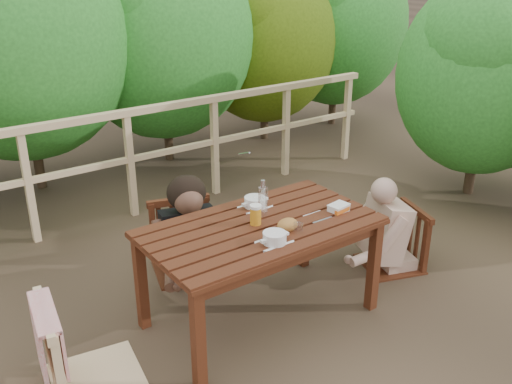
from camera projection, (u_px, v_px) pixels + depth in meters
ground at (260, 316)px, 3.89m from camera, size 60.00×60.00×0.00m
table at (260, 273)px, 3.76m from camera, size 1.48×0.83×0.68m
chair_left at (88, 304)px, 3.11m from camera, size 0.59×0.59×1.04m
chair_far at (184, 212)px, 4.26m from camera, size 0.61×0.61×0.99m
chair_right at (395, 214)px, 4.35m from camera, size 0.56×0.56×0.88m
woman at (182, 194)px, 4.22m from camera, size 0.67×0.75×1.27m
diner_right at (399, 193)px, 4.31m from camera, size 0.73×0.66×1.22m
railing at (130, 164)px, 5.19m from camera, size 5.60×0.10×1.01m
soup_near at (275, 239)px, 3.38m from camera, size 0.24×0.24×0.08m
soup_far at (255, 203)px, 3.86m from camera, size 0.24×0.24×0.08m
bread_roll at (288, 225)px, 3.54m from camera, size 0.14×0.11×0.08m
beer_glass at (256, 216)px, 3.60m from camera, size 0.07×0.07×0.14m
bottle at (263, 199)px, 3.70m from camera, size 0.06×0.06×0.26m
tumbler at (298, 228)px, 3.51m from camera, size 0.06×0.06×0.07m
butter_tub at (339, 208)px, 3.80m from camera, size 0.15×0.12×0.06m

